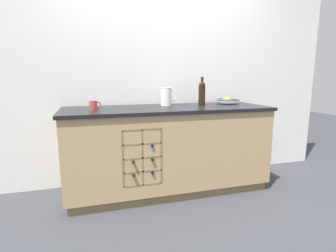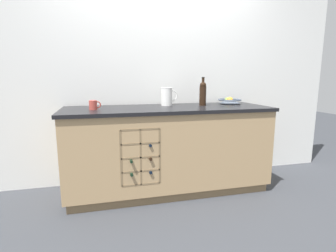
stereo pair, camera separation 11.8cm
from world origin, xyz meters
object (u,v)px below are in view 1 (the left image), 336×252
ceramic_mug (94,105)px  standing_wine_bottle (202,93)px  white_pitcher (166,96)px  fruit_bowl (228,100)px

ceramic_mug → standing_wine_bottle: (1.17, 0.12, 0.09)m
white_pitcher → standing_wine_bottle: size_ratio=0.63×
standing_wine_bottle → fruit_bowl: bearing=12.5°
white_pitcher → ceramic_mug: bearing=-165.1°
fruit_bowl → standing_wine_bottle: (-0.37, -0.08, 0.10)m
white_pitcher → standing_wine_bottle: (0.39, -0.09, 0.04)m
fruit_bowl → standing_wine_bottle: bearing=-167.5°
white_pitcher → ceramic_mug: white_pitcher is taller
white_pitcher → ceramic_mug: (-0.78, -0.21, -0.06)m
fruit_bowl → white_pitcher: 0.76m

